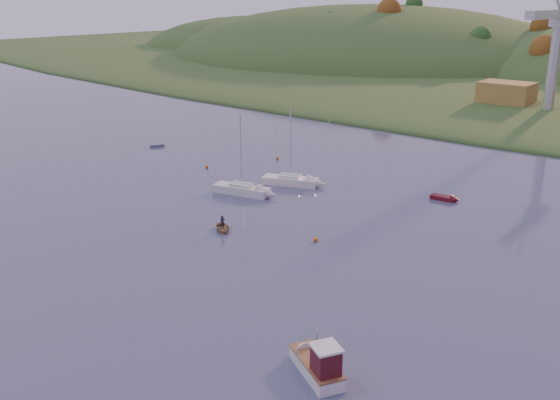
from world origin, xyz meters
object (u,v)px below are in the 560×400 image
Objects in this scene: sailboat_far at (242,189)px; canoe at (223,228)px; sailboat_near at (290,180)px; red_tender at (449,199)px; grey_dinghy at (160,145)px; fishing_boat at (314,360)px.

sailboat_far reaches higher than canoe.
red_tender is at bearing -1.83° from sailboat_near.
sailboat_far is at bearing -73.80° from grey_dinghy.
sailboat_far is 27.19m from red_tender.
sailboat_far is at bearing 67.14° from canoe.
sailboat_far reaches higher than sailboat_near.
fishing_boat is 0.61× the size of sailboat_near.
fishing_boat is 43.05m from red_tender.
sailboat_far reaches higher than grey_dinghy.
sailboat_near reaches higher than canoe.
red_tender is (22.76, 14.86, -0.44)m from sailboat_far.
grey_dinghy is (-52.50, -3.94, -0.06)m from red_tender.
fishing_boat is 29.07m from canoe.
sailboat_far is 13.77m from canoe.
sailboat_near is at bearing 48.86° from canoe.
fishing_boat reaches higher than grey_dinghy.
fishing_boat is at bearing -85.27° from grey_dinghy.
sailboat_near is 3.87× the size of grey_dinghy.
sailboat_near is 3.49× the size of canoe.
canoe is 0.80× the size of red_tender.
canoe is at bearing -96.42° from sailboat_near.
red_tender is 1.38× the size of grey_dinghy.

